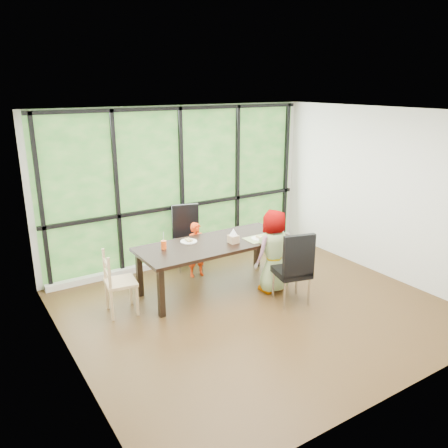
% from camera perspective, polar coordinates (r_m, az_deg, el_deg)
% --- Properties ---
extents(ground, '(5.00, 5.00, 0.00)m').
position_cam_1_polar(ground, '(6.51, 4.06, -10.56)').
color(ground, black).
rests_on(ground, ground).
extents(back_wall, '(5.00, 0.00, 5.00)m').
position_cam_1_polar(back_wall, '(7.86, -5.52, 4.82)').
color(back_wall, silver).
rests_on(back_wall, ground).
extents(foliage_backdrop, '(4.80, 0.02, 2.65)m').
position_cam_1_polar(foliage_backdrop, '(7.84, -5.46, 4.79)').
color(foliage_backdrop, '#214E1D').
rests_on(foliage_backdrop, back_wall).
extents(window_mullions, '(4.80, 0.06, 2.65)m').
position_cam_1_polar(window_mullions, '(7.81, -5.32, 4.74)').
color(window_mullions, black).
rests_on(window_mullions, back_wall).
extents(window_sill, '(4.80, 0.12, 0.10)m').
position_cam_1_polar(window_sill, '(8.15, -4.94, -4.26)').
color(window_sill, silver).
rests_on(window_sill, ground).
extents(dining_table, '(2.44, 1.19, 0.75)m').
position_cam_1_polar(dining_table, '(6.95, -1.14, -5.25)').
color(dining_table, black).
rests_on(dining_table, ground).
extents(chair_window_leather, '(0.57, 0.57, 1.08)m').
position_cam_1_polar(chair_window_leather, '(7.66, -4.54, -1.80)').
color(chair_window_leather, black).
rests_on(chair_window_leather, ground).
extents(chair_interior_leather, '(0.56, 0.56, 1.08)m').
position_cam_1_polar(chair_interior_leather, '(6.54, 8.53, -5.36)').
color(chair_interior_leather, black).
rests_on(chair_interior_leather, ground).
extents(chair_end_beech, '(0.45, 0.47, 0.90)m').
position_cam_1_polar(chair_end_beech, '(6.36, -12.88, -7.16)').
color(chair_end_beech, tan).
rests_on(chair_end_beech, ground).
extents(child_toddler, '(0.35, 0.25, 0.91)m').
position_cam_1_polar(child_toddler, '(7.38, -3.46, -3.23)').
color(child_toddler, '#F03C0D').
rests_on(child_toddler, ground).
extents(child_older, '(0.66, 0.47, 1.27)m').
position_cam_1_polar(child_older, '(6.82, 6.20, -3.44)').
color(child_older, gray).
rests_on(child_older, ground).
extents(placemat, '(0.43, 0.32, 0.01)m').
position_cam_1_polar(placemat, '(6.98, 4.44, -1.85)').
color(placemat, tan).
rests_on(placemat, dining_table).
extents(plate_far, '(0.25, 0.25, 0.02)m').
position_cam_1_polar(plate_far, '(6.85, -4.47, -2.20)').
color(plate_far, white).
rests_on(plate_far, dining_table).
extents(plate_near, '(0.23, 0.23, 0.01)m').
position_cam_1_polar(plate_near, '(6.98, 4.40, -1.84)').
color(plate_near, white).
rests_on(plate_near, dining_table).
extents(orange_cup, '(0.08, 0.08, 0.12)m').
position_cam_1_polar(orange_cup, '(6.58, -7.60, -2.62)').
color(orange_cup, '#F45417').
rests_on(orange_cup, dining_table).
extents(green_cup, '(0.07, 0.07, 0.11)m').
position_cam_1_polar(green_cup, '(7.11, 6.87, -1.14)').
color(green_cup, green).
rests_on(green_cup, dining_table).
extents(white_mug, '(0.09, 0.09, 0.09)m').
position_cam_1_polar(white_mug, '(7.43, 5.86, -0.34)').
color(white_mug, white).
rests_on(white_mug, dining_table).
extents(tissue_box, '(0.14, 0.14, 0.12)m').
position_cam_1_polar(tissue_box, '(6.78, 1.18, -1.91)').
color(tissue_box, tan).
rests_on(tissue_box, dining_table).
extents(crepe_rolls_far, '(0.10, 0.12, 0.04)m').
position_cam_1_polar(crepe_rolls_far, '(6.84, -4.47, -2.00)').
color(crepe_rolls_far, tan).
rests_on(crepe_rolls_far, plate_far).
extents(crepe_rolls_near, '(0.05, 0.12, 0.04)m').
position_cam_1_polar(crepe_rolls_near, '(6.97, 4.40, -1.64)').
color(crepe_rolls_near, tan).
rests_on(crepe_rolls_near, plate_near).
extents(straw_white, '(0.01, 0.04, 0.20)m').
position_cam_1_polar(straw_white, '(6.55, -7.64, -1.78)').
color(straw_white, white).
rests_on(straw_white, orange_cup).
extents(straw_pink, '(0.01, 0.04, 0.20)m').
position_cam_1_polar(straw_pink, '(7.08, 6.90, -0.42)').
color(straw_pink, pink).
rests_on(straw_pink, green_cup).
extents(tissue, '(0.12, 0.12, 0.11)m').
position_cam_1_polar(tissue, '(6.74, 1.19, -1.00)').
color(tissue, white).
rests_on(tissue, tissue_box).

